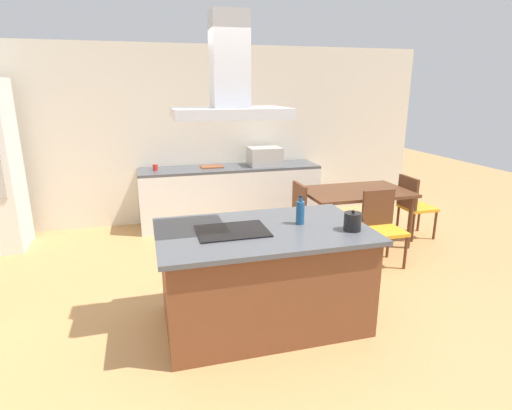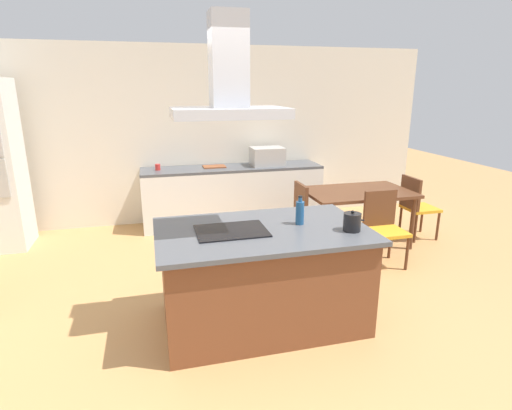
{
  "view_description": "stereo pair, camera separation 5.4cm",
  "coord_description": "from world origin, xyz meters",
  "views": [
    {
      "loc": [
        -0.95,
        -3.23,
        2.09
      ],
      "look_at": [
        0.04,
        0.4,
        1.0
      ],
      "focal_mm": 28.78,
      "sensor_mm": 36.0,
      "label": 1
    },
    {
      "loc": [
        -0.9,
        -3.24,
        2.09
      ],
      "look_at": [
        0.04,
        0.4,
        1.0
      ],
      "focal_mm": 28.78,
      "sensor_mm": 36.0,
      "label": 2
    }
  ],
  "objects": [
    {
      "name": "chair_facing_island",
      "position": [
        1.76,
        0.89,
        0.51
      ],
      "size": [
        0.42,
        0.42,
        0.89
      ],
      "color": "gold",
      "rests_on": "ground"
    },
    {
      "name": "tea_kettle",
      "position": [
        0.73,
        -0.24,
        0.98
      ],
      "size": [
        0.2,
        0.15,
        0.18
      ],
      "color": "black",
      "rests_on": "kitchen_island"
    },
    {
      "name": "coffee_mug_red",
      "position": [
        -0.8,
        2.91,
        0.95
      ],
      "size": [
        0.08,
        0.08,
        0.09
      ],
      "primitive_type": "cylinder",
      "color": "red",
      "rests_on": "back_counter"
    },
    {
      "name": "cooktop",
      "position": [
        -0.28,
        0.0,
        0.91
      ],
      "size": [
        0.6,
        0.44,
        0.01
      ],
      "primitive_type": "cube",
      "color": "black",
      "rests_on": "kitchen_island"
    },
    {
      "name": "kitchen_island",
      "position": [
        0.0,
        0.0,
        0.45
      ],
      "size": [
        1.84,
        1.13,
        0.9
      ],
      "color": "brown",
      "rests_on": "ground"
    },
    {
      "name": "cutting_board",
      "position": [
        0.04,
        2.93,
        0.91
      ],
      "size": [
        0.34,
        0.24,
        0.02
      ],
      "primitive_type": "cube",
      "color": "brown",
      "rests_on": "back_counter"
    },
    {
      "name": "range_hood",
      "position": [
        -0.28,
        0.0,
        2.1
      ],
      "size": [
        0.9,
        0.55,
        0.78
      ],
      "color": "#ADADB2"
    },
    {
      "name": "dining_table",
      "position": [
        1.76,
        1.56,
        0.67
      ],
      "size": [
        1.4,
        0.9,
        0.75
      ],
      "color": "#59331E",
      "rests_on": "ground"
    },
    {
      "name": "chair_at_right_end",
      "position": [
        2.67,
        1.56,
        0.51
      ],
      "size": [
        0.42,
        0.42,
        0.89
      ],
      "color": "gold",
      "rests_on": "ground"
    },
    {
      "name": "chair_at_left_end",
      "position": [
        0.84,
        1.56,
        0.51
      ],
      "size": [
        0.42,
        0.42,
        0.89
      ],
      "color": "gold",
      "rests_on": "ground"
    },
    {
      "name": "back_counter",
      "position": [
        0.32,
        2.88,
        0.45
      ],
      "size": [
        2.76,
        0.62,
        0.9
      ],
      "color": "silver",
      "rests_on": "ground"
    },
    {
      "name": "ground",
      "position": [
        0.0,
        1.5,
        0.0
      ],
      "size": [
        16.0,
        16.0,
        0.0
      ],
      "primitive_type": "plane",
      "color": "tan"
    },
    {
      "name": "olive_oil_bottle",
      "position": [
        0.36,
        0.04,
        1.01
      ],
      "size": [
        0.08,
        0.08,
        0.26
      ],
      "color": "navy",
      "rests_on": "kitchen_island"
    },
    {
      "name": "wall_back",
      "position": [
        0.0,
        3.25,
        1.35
      ],
      "size": [
        7.2,
        0.1,
        2.7
      ],
      "primitive_type": "cube",
      "color": "beige",
      "rests_on": "ground"
    },
    {
      "name": "countertop_microwave",
      "position": [
        0.87,
        2.88,
        1.04
      ],
      "size": [
        0.5,
        0.38,
        0.28
      ],
      "primitive_type": "cube",
      "color": "#B2AFAA",
      "rests_on": "back_counter"
    }
  ]
}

